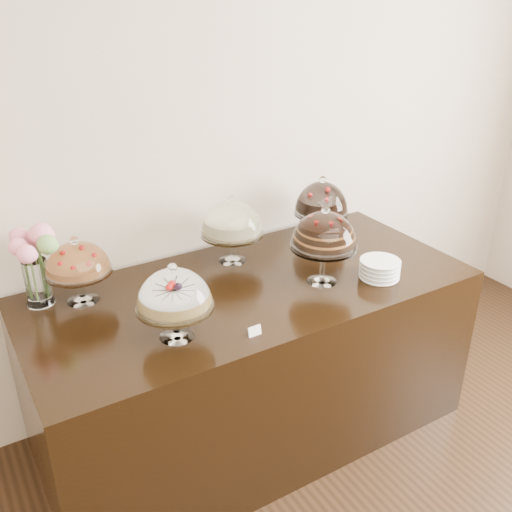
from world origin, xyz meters
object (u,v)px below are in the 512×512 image
display_counter (251,360)px  cake_stand_dark_choco (322,201)px  cake_stand_fruit_tart (77,261)px  flower_vase (35,257)px  cake_stand_choco_layer (324,233)px  cake_stand_cheesecake (232,221)px  plate_stack (380,269)px  cake_stand_sugar_sponge (174,293)px

display_counter → cake_stand_dark_choco: 0.97m
cake_stand_fruit_tart → flower_vase: flower_vase is taller
cake_stand_choco_layer → cake_stand_cheesecake: cake_stand_choco_layer is taller
cake_stand_cheesecake → cake_stand_dark_choco: bearing=-0.6°
cake_stand_cheesecake → flower_vase: (-0.97, 0.06, 0.01)m
display_counter → cake_stand_dark_choco: size_ratio=5.87×
cake_stand_dark_choco → cake_stand_choco_layer: bearing=-125.6°
display_counter → cake_stand_choco_layer: size_ratio=5.49×
cake_stand_choco_layer → cake_stand_dark_choco: (0.31, 0.43, -0.03)m
plate_stack → cake_stand_sugar_sponge: bearing=178.0°
display_counter → cake_stand_dark_choco: cake_stand_dark_choco is taller
display_counter → plate_stack: plate_stack is taller
display_counter → cake_stand_sugar_sponge: (-0.49, -0.23, 0.66)m
cake_stand_fruit_tart → plate_stack: size_ratio=1.67×
cake_stand_sugar_sponge → cake_stand_choco_layer: size_ratio=0.86×
display_counter → cake_stand_dark_choco: bearing=24.2°
plate_stack → flower_vase: bearing=157.8°
cake_stand_cheesecake → cake_stand_fruit_tart: cake_stand_cheesecake is taller
cake_stand_sugar_sponge → flower_vase: 0.71m
cake_stand_dark_choco → cake_stand_cheesecake: bearing=179.4°
cake_stand_sugar_sponge → cake_stand_dark_choco: size_ratio=0.91×
display_counter → flower_vase: 1.20m
cake_stand_dark_choco → cake_stand_fruit_tart: cake_stand_dark_choco is taller
cake_stand_choco_layer → cake_stand_fruit_tart: size_ratio=1.23×
cake_stand_cheesecake → cake_stand_fruit_tart: 0.81m
cake_stand_sugar_sponge → cake_stand_cheesecake: cake_stand_cheesecake is taller
display_counter → cake_stand_choco_layer: 0.80m
cake_stand_cheesecake → cake_stand_fruit_tart: (-0.81, -0.01, -0.02)m
display_counter → flower_vase: size_ratio=5.66×
cake_stand_sugar_sponge → cake_stand_cheesecake: size_ratio=0.93×
cake_stand_dark_choco → cake_stand_fruit_tart: size_ratio=1.15×
cake_stand_sugar_sponge → cake_stand_cheesecake: (0.55, 0.51, 0.02)m
display_counter → cake_stand_choco_layer: cake_stand_choco_layer is taller
cake_stand_dark_choco → plate_stack: 0.58m
cake_stand_choco_layer → flower_vase: 1.33m
cake_stand_choco_layer → cake_stand_sugar_sponge: bearing=-174.4°
cake_stand_dark_choco → display_counter: bearing=-155.8°
cake_stand_sugar_sponge → cake_stand_choco_layer: (0.82, 0.08, 0.06)m
flower_vase → plate_stack: size_ratio=1.98×
cake_stand_cheesecake → cake_stand_dark_choco: 0.57m
cake_stand_choco_layer → cake_stand_dark_choco: cake_stand_choco_layer is taller
cake_stand_choco_layer → display_counter: bearing=155.9°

